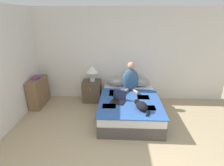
# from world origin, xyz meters

# --- Properties ---
(wall_back) EXTENTS (5.86, 0.05, 2.55)m
(wall_back) POSITION_xyz_m (0.00, 3.18, 1.27)
(wall_back) COLOR silver
(wall_back) RESTS_ON ground_plane
(wall_side) EXTENTS (0.05, 4.16, 2.55)m
(wall_side) POSITION_xyz_m (-2.46, 1.58, 1.27)
(wall_side) COLOR silver
(wall_side) RESTS_ON ground_plane
(bed) EXTENTS (1.42, 1.91, 0.47)m
(bed) POSITION_xyz_m (0.18, 2.15, 0.23)
(bed) COLOR #4C4742
(bed) RESTS_ON ground_plane
(pillow_near) EXTENTS (0.57, 0.29, 0.24)m
(pillow_near) POSITION_xyz_m (-0.13, 2.94, 0.59)
(pillow_near) COLOR gray
(pillow_near) RESTS_ON bed
(pillow_far) EXTENTS (0.57, 0.29, 0.24)m
(pillow_far) POSITION_xyz_m (0.49, 2.94, 0.59)
(pillow_far) COLOR gray
(pillow_far) RESTS_ON bed
(person_sitting) EXTENTS (0.42, 0.41, 0.76)m
(person_sitting) POSITION_xyz_m (0.21, 2.63, 0.79)
(person_sitting) COLOR #33567A
(person_sitting) RESTS_ON bed
(cat_tabby) EXTENTS (0.33, 0.46, 0.20)m
(cat_tabby) POSITION_xyz_m (0.39, 1.59, 0.57)
(cat_tabby) COLOR black
(cat_tabby) RESTS_ON bed
(laptop_open) EXTENTS (0.39, 0.37, 0.24)m
(laptop_open) POSITION_xyz_m (-0.09, 1.96, 0.53)
(laptop_open) COLOR black
(laptop_open) RESTS_ON bed
(nightstand) EXTENTS (0.50, 0.44, 0.61)m
(nightstand) POSITION_xyz_m (-0.86, 2.90, 0.31)
(nightstand) COLOR brown
(nightstand) RESTS_ON ground_plane
(table_lamp) EXTENTS (0.32, 0.32, 0.44)m
(table_lamp) POSITION_xyz_m (-0.83, 2.89, 0.94)
(table_lamp) COLOR beige
(table_lamp) RESTS_ON nightstand
(bookshelf) EXTENTS (0.27, 0.76, 0.76)m
(bookshelf) POSITION_xyz_m (-2.27, 2.59, 0.38)
(bookshelf) COLOR brown
(bookshelf) RESTS_ON ground_plane
(book_stack_top) EXTENTS (0.18, 0.23, 0.09)m
(book_stack_top) POSITION_xyz_m (-2.27, 2.58, 0.81)
(book_stack_top) COLOR #334C8E
(book_stack_top) RESTS_ON bookshelf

